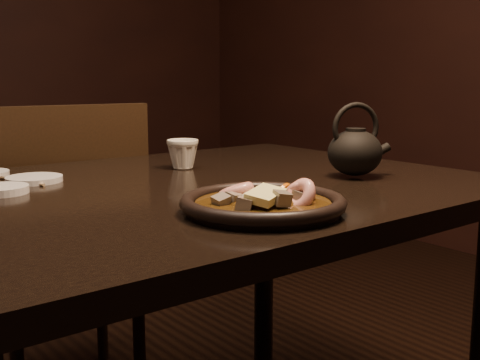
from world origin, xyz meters
TOP-DOWN VIEW (x-y plane):
  - table at (0.00, 0.00)m, footprint 1.60×0.90m
  - chair at (0.17, 0.60)m, footprint 0.47×0.47m
  - plate at (0.15, -0.29)m, footprint 0.27×0.27m
  - stirfry at (0.15, -0.29)m, footprint 0.17×0.16m
  - soy_dish at (-0.13, 0.14)m, footprint 0.10×0.10m
  - saucer_left at (-0.04, 0.22)m, footprint 0.11×0.11m
  - tea_cup at (0.30, 0.18)m, footprint 0.09×0.09m
  - chopsticks at (-0.07, 0.26)m, footprint 0.06×0.21m
  - teapot at (0.52, -0.15)m, footprint 0.14×0.12m

SIDE VIEW (x-z plane):
  - chair at x=0.17m, z-range 0.04..0.93m
  - table at x=0.00m, z-range 0.30..1.05m
  - chopsticks at x=-0.07m, z-range 0.75..0.76m
  - saucer_left at x=-0.04m, z-range 0.75..0.76m
  - soy_dish at x=-0.13m, z-range 0.75..0.76m
  - plate at x=0.15m, z-range 0.75..0.78m
  - stirfry at x=0.15m, z-range 0.74..0.80m
  - tea_cup at x=0.30m, z-range 0.75..0.82m
  - teapot at x=0.52m, z-range 0.73..0.89m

